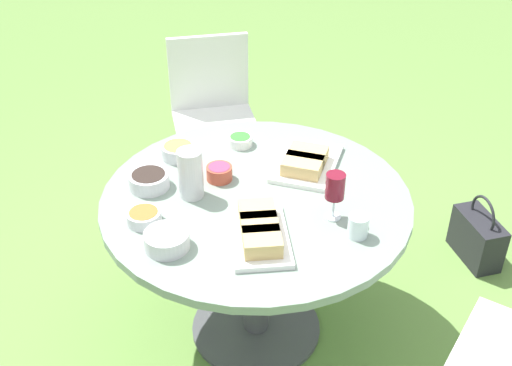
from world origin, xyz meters
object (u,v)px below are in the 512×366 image
Objects in this scene: dining_table at (256,222)px; handbag at (477,237)px; chair_near_right at (213,106)px; water_pitcher at (191,173)px; wine_glass at (335,188)px.

dining_table is 3.27× the size of handbag.
water_pitcher reaches higher than chair_near_right.
water_pitcher is (0.07, 0.24, 0.23)m from dining_table.
wine_glass reaches higher than dining_table.
dining_table is 0.33m from water_pitcher.
handbag is at bearing -81.57° from dining_table.
wine_glass is at bearing -120.36° from water_pitcher.
chair_near_right reaches higher than dining_table.
wine_glass is 1.27m from handbag.
chair_near_right is 4.72× the size of wine_glass.
dining_table is 6.06× the size of water_pitcher.
chair_near_right is 1.18m from water_pitcher.
dining_table is 1.35× the size of chair_near_right.
dining_table is at bearing -106.66° from water_pitcher.
water_pitcher is at bearing 59.64° from wine_glass.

